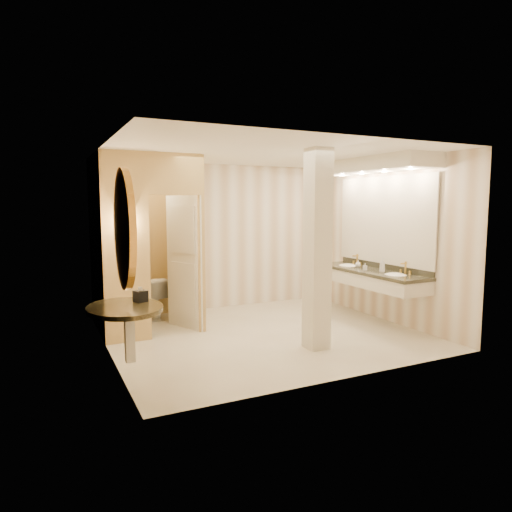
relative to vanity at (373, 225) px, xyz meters
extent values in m
plane|color=silver|center=(-1.98, 0.08, -1.63)|extent=(4.50, 4.50, 0.00)
plane|color=white|center=(-1.98, 0.08, 1.07)|extent=(4.50, 4.50, 0.00)
cube|color=white|center=(-1.98, 2.08, -0.28)|extent=(4.50, 0.02, 2.70)
cube|color=white|center=(-1.98, -1.92, -0.28)|extent=(4.50, 0.02, 2.70)
cube|color=white|center=(-4.23, 0.08, -0.28)|extent=(0.02, 4.00, 2.70)
cube|color=white|center=(0.27, 0.08, -0.28)|extent=(0.02, 4.00, 2.70)
cube|color=#E1BB76|center=(-2.78, 1.33, -0.28)|extent=(0.10, 1.50, 2.70)
cube|color=#E1BB76|center=(-3.90, 0.58, -0.28)|extent=(0.65, 0.10, 2.70)
cube|color=#E1BB76|center=(-3.18, 0.58, 0.77)|extent=(0.80, 0.10, 0.60)
cube|color=silver|center=(-2.94, 0.94, -0.58)|extent=(0.37, 0.75, 2.10)
cylinder|color=#BA953B|center=(-3.90, 0.51, -0.08)|extent=(0.03, 0.03, 0.30)
cone|color=silver|center=(-3.90, 0.51, 0.12)|extent=(0.14, 0.14, 0.14)
cube|color=silver|center=(-0.03, 0.00, -0.90)|extent=(0.60, 2.21, 0.24)
cube|color=black|center=(-0.03, 0.00, -0.78)|extent=(0.64, 2.25, 0.05)
cube|color=black|center=(0.25, 0.00, -0.71)|extent=(0.03, 2.21, 0.10)
ellipsoid|color=white|center=(-0.03, -0.60, -0.80)|extent=(0.40, 0.44, 0.15)
cylinder|color=#BA953B|center=(0.17, -0.60, -0.67)|extent=(0.03, 0.03, 0.22)
ellipsoid|color=white|center=(-0.03, 0.60, -0.80)|extent=(0.40, 0.44, 0.15)
cylinder|color=#BA953B|center=(0.17, 0.60, -0.67)|extent=(0.03, 0.03, 0.22)
cube|color=white|center=(0.25, 0.00, 0.07)|extent=(0.03, 2.21, 1.40)
cube|color=silver|center=(-0.03, 0.00, 0.96)|extent=(0.75, 2.41, 0.22)
cylinder|color=black|center=(-4.21, -1.01, -0.78)|extent=(1.00, 1.00, 0.05)
cube|color=silver|center=(-4.17, -1.01, -1.08)|extent=(0.10, 0.10, 0.60)
cylinder|color=gold|center=(-4.19, -1.01, 0.07)|extent=(0.07, 1.00, 1.00)
cylinder|color=white|center=(-4.15, -1.01, 0.07)|extent=(0.02, 0.80, 0.80)
cube|color=silver|center=(-1.63, -0.82, -0.28)|extent=(0.29, 0.29, 2.70)
cube|color=black|center=(-4.01, -0.87, -0.69)|extent=(0.16, 0.16, 0.13)
imported|color=white|center=(-3.31, 1.79, -1.27)|extent=(0.49, 0.75, 0.72)
imported|color=beige|center=(-0.14, -0.01, -0.69)|extent=(0.06, 0.06, 0.12)
imported|color=silver|center=(-0.01, 0.34, -0.69)|extent=(0.12, 0.12, 0.12)
imported|color=#C6B28C|center=(-0.05, -0.32, -0.64)|extent=(0.09, 0.09, 0.23)
camera|label=1|loc=(-5.03, -5.96, 0.34)|focal=32.00mm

